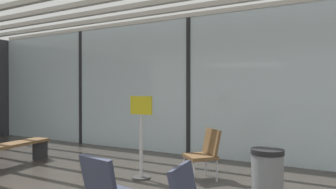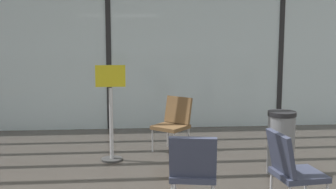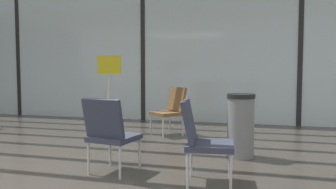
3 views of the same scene
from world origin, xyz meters
name	(u,v)px [view 1 (image 1 of 3)]	position (x,y,z in m)	size (l,w,h in m)	color
glass_curtain_wall	(189,87)	(0.00, 5.20, 1.63)	(14.00, 0.08, 3.27)	silver
window_mullion_0	(82,87)	(-3.50, 5.20, 1.63)	(0.10, 0.12, 3.27)	black
window_mullion_1	(189,87)	(0.00, 5.20, 1.63)	(0.10, 0.12, 3.27)	black
parked_airplane	(225,83)	(-0.73, 9.80, 1.82)	(13.51, 3.64, 3.64)	#B2BCD6
lounge_chair_3	(205,151)	(1.13, 3.49, 0.49)	(0.71, 0.71, 0.87)	brown
waiting_bench	(15,148)	(-2.64, 2.49, 0.36)	(0.57, 1.69, 0.47)	brown
trash_bin	(267,186)	(2.45, 2.19, 0.43)	(0.38, 0.38, 0.86)	slate
info_sign	(141,140)	(0.14, 2.99, 0.68)	(0.44, 0.32, 1.44)	#333333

